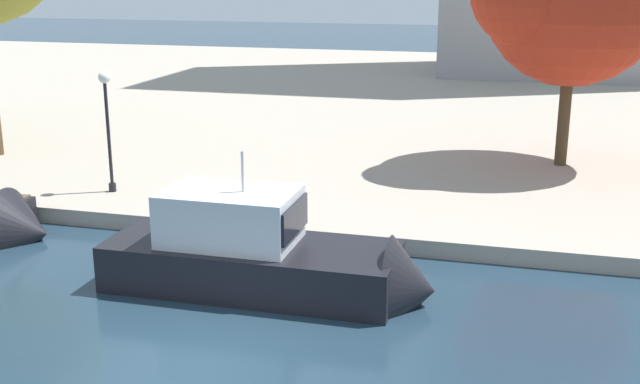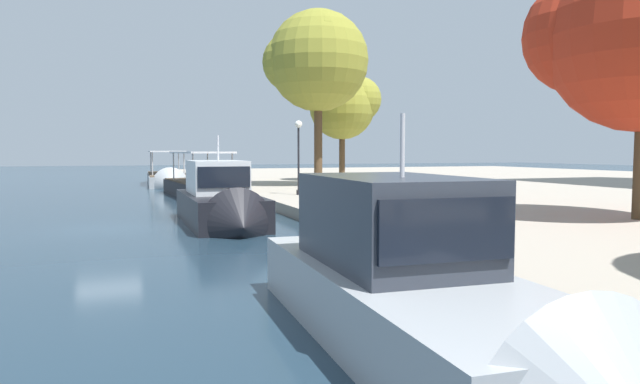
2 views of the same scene
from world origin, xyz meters
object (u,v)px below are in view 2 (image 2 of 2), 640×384
lamp_post (299,147)px  tree_4 (315,59)px  motor_yacht_2 (222,207)px  motor_yacht_3 (423,301)px  tree_3 (344,103)px  tree_5 (631,36)px  tour_boat_0 (167,181)px  tour_boat_1 (205,192)px

lamp_post → tree_4: tree_4 is taller
motor_yacht_2 → motor_yacht_3: (16.15, 0.31, 0.01)m
lamp_post → tree_3: (-14.37, 8.70, 3.92)m
tree_5 → tree_4: bearing=-169.5°
tour_boat_0 → tour_boat_1: tour_boat_0 is taller
tour_boat_1 → motor_yacht_2: motor_yacht_2 is taller
motor_yacht_3 → tree_4: bearing=165.9°
tree_4 → tree_5: 23.86m
tour_boat_0 → tree_3: size_ratio=1.55×
tour_boat_0 → tour_boat_1: bearing=6.3°
lamp_post → tree_3: tree_3 is taller
motor_yacht_3 → tree_5: bearing=124.6°
tour_boat_0 → tree_5: (37.50, 13.78, 6.96)m
tour_boat_1 → tree_5: bearing=25.2°
tour_boat_0 → tree_4: size_ratio=1.13×
tour_boat_1 → tree_3: 16.93m
tree_5 → lamp_post: bearing=-152.6°
tour_boat_0 → tour_boat_1: 15.60m
motor_yacht_3 → lamp_post: (-24.19, 5.61, 2.58)m
tree_5 → tree_3: bearing=178.7°
tour_boat_0 → lamp_post: (21.99, 5.75, 2.95)m
motor_yacht_3 → tree_4: tree_4 is taller
tour_boat_1 → tree_5: size_ratio=1.34×
motor_yacht_2 → tree_3: (-22.41, 14.61, 6.51)m
motor_yacht_3 → tree_4: size_ratio=0.73×
tour_boat_1 → tree_4: 12.62m
tour_boat_0 → tour_boat_1: (15.55, 1.18, -0.04)m
tour_boat_0 → tree_5: tree_5 is taller
lamp_post → tree_4: (-7.83, 3.71, 6.44)m
tree_3 → tree_5: (29.88, -0.66, 0.09)m
motor_yacht_3 → tree_4: 34.55m
tour_boat_1 → tree_4: tree_4 is taller
motor_yacht_3 → lamp_post: bearing=169.1°
tour_boat_0 → motor_yacht_3: motor_yacht_3 is taller
tour_boat_0 → tree_4: (14.16, 9.46, 9.39)m
tour_boat_0 → motor_yacht_2: size_ratio=1.64×
tour_boat_0 → lamp_post: size_ratio=3.33×
motor_yacht_2 → lamp_post: lamp_post is taller
motor_yacht_2 → tree_3: 27.53m
tree_3 → motor_yacht_2: bearing=-33.1°
tour_boat_1 → lamp_post: (6.44, 4.56, 2.99)m
lamp_post → tree_5: (15.51, 8.04, 4.00)m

